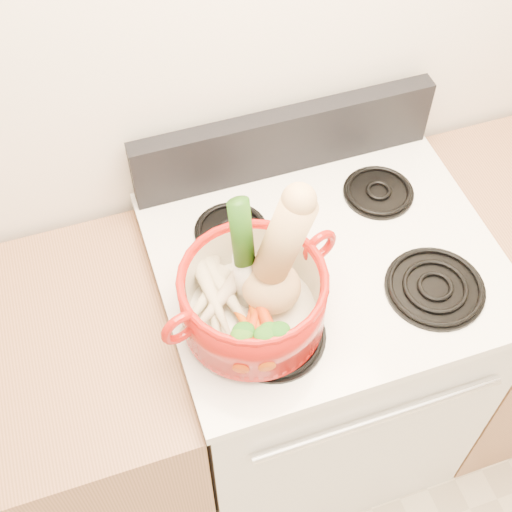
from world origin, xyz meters
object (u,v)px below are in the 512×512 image
object	(u,v)px
dutch_oven	(253,299)
squash	(272,258)
stove_body	(314,359)
leek	(244,255)

from	to	relation	value
dutch_oven	squash	distance (m)	0.12
stove_body	dutch_oven	bearing A→B (deg)	-152.82
squash	leek	size ratio (longest dim) A/B	1.07
squash	leek	distance (m)	0.06
stove_body	dutch_oven	world-z (taller)	dutch_oven
squash	leek	xyz separation A→B (m)	(-0.05, 0.03, -0.01)
dutch_oven	leek	bearing A→B (deg)	79.25
stove_body	squash	bearing A→B (deg)	-149.45
stove_body	dutch_oven	size ratio (longest dim) A/B	3.05
stove_body	squash	size ratio (longest dim) A/B	2.96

